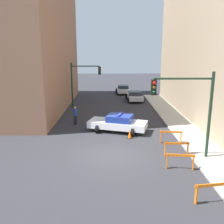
# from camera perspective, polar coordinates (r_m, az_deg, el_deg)

# --- Properties ---
(ground_plane) EXTENTS (120.00, 120.00, 0.00)m
(ground_plane) POSITION_cam_1_polar(r_m,az_deg,el_deg) (16.00, -0.37, -10.02)
(ground_plane) COLOR #2D2D33
(sidewalk_right) EXTENTS (2.40, 44.00, 0.12)m
(sidewalk_right) POSITION_cam_1_polar(r_m,az_deg,el_deg) (17.14, 21.13, -9.11)
(sidewalk_right) COLOR #B2ADA3
(sidewalk_right) RESTS_ON ground_plane
(traffic_light_near) EXTENTS (3.64, 0.35, 5.20)m
(traffic_light_near) POSITION_cam_1_polar(r_m,az_deg,el_deg) (15.30, 17.63, 2.11)
(traffic_light_near) COLOR black
(traffic_light_near) RESTS_ON sidewalk_right
(traffic_light_far) EXTENTS (3.44, 0.35, 5.20)m
(traffic_light_far) POSITION_cam_1_polar(r_m,az_deg,el_deg) (28.95, -7.04, 7.59)
(traffic_light_far) COLOR black
(traffic_light_far) RESTS_ON ground_plane
(police_car) EXTENTS (5.03, 3.17, 1.52)m
(police_car) POSITION_cam_1_polar(r_m,az_deg,el_deg) (20.46, 1.41, -2.51)
(police_car) COLOR white
(police_car) RESTS_ON ground_plane
(parked_car_near) EXTENTS (2.32, 4.33, 1.31)m
(parked_car_near) POSITION_cam_1_polar(r_m,az_deg,el_deg) (33.27, 5.24, 3.69)
(parked_car_near) COLOR silver
(parked_car_near) RESTS_ON ground_plane
(parked_car_mid) EXTENTS (2.29, 4.31, 1.31)m
(parked_car_mid) POSITION_cam_1_polar(r_m,az_deg,el_deg) (39.09, 2.51, 5.23)
(parked_car_mid) COLOR silver
(parked_car_mid) RESTS_ON ground_plane
(pedestrian_crossing) EXTENTS (0.50, 0.50, 1.66)m
(pedestrian_crossing) POSITION_cam_1_polar(r_m,az_deg,el_deg) (22.62, -8.40, -0.71)
(pedestrian_crossing) COLOR black
(pedestrian_crossing) RESTS_ON ground_plane
(barrier_front) EXTENTS (1.59, 0.40, 0.90)m
(barrier_front) POSITION_cam_1_polar(r_m,az_deg,el_deg) (12.11, 21.87, -16.10)
(barrier_front) COLOR orange
(barrier_front) RESTS_ON ground_plane
(barrier_mid) EXTENTS (1.59, 0.35, 0.90)m
(barrier_mid) POSITION_cam_1_polar(r_m,az_deg,el_deg) (14.60, 15.33, -10.30)
(barrier_mid) COLOR orange
(barrier_mid) RESTS_ON ground_plane
(barrier_back) EXTENTS (1.60, 0.17, 0.90)m
(barrier_back) POSITION_cam_1_polar(r_m,az_deg,el_deg) (16.32, 14.55, -7.65)
(barrier_back) COLOR orange
(barrier_back) RESTS_ON ground_plane
(barrier_corner) EXTENTS (1.60, 0.26, 0.90)m
(barrier_corner) POSITION_cam_1_polar(r_m,az_deg,el_deg) (18.42, 13.32, -5.10)
(barrier_corner) COLOR orange
(barrier_corner) RESTS_ON ground_plane
(traffic_cone) EXTENTS (0.36, 0.36, 0.66)m
(traffic_cone) POSITION_cam_1_polar(r_m,az_deg,el_deg) (19.01, 4.07, -5.11)
(traffic_cone) COLOR black
(traffic_cone) RESTS_ON ground_plane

